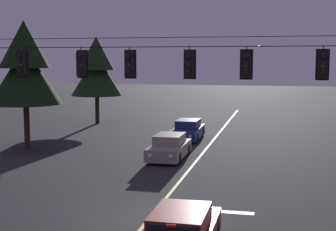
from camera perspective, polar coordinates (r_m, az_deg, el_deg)
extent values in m
plane|color=#28282B|center=(17.41, -2.35, -12.18)|extent=(180.00, 180.00, 0.00)
cube|color=#D1C64C|center=(25.08, 2.55, -6.31)|extent=(0.14, 60.00, 0.01)
cube|color=silver|center=(18.50, 4.73, -11.05)|extent=(3.40, 0.36, 0.01)
cylinder|color=black|center=(18.58, -0.69, 8.06)|extent=(15.91, 0.03, 0.03)
cylinder|color=black|center=(18.59, -0.69, 9.14)|extent=(15.91, 0.02, 0.02)
cylinder|color=black|center=(20.76, -16.86, 7.38)|extent=(0.04, 0.04, 0.18)
cube|color=black|center=(20.76, -16.81, 5.81)|extent=(0.32, 0.26, 0.96)
cube|color=black|center=(20.88, -16.61, 5.82)|extent=(0.48, 0.03, 1.12)
sphere|color=#380A0A|center=(20.62, -17.06, 6.60)|extent=(0.17, 0.17, 0.17)
cylinder|color=black|center=(20.58, -17.12, 6.71)|extent=(0.20, 0.10, 0.20)
sphere|color=orange|center=(20.62, -17.03, 5.80)|extent=(0.17, 0.17, 0.17)
cylinder|color=black|center=(20.58, -17.09, 5.91)|extent=(0.20, 0.10, 0.20)
sphere|color=black|center=(20.62, -17.00, 5.00)|extent=(0.17, 0.17, 0.17)
cylinder|color=black|center=(20.59, -17.06, 5.11)|extent=(0.20, 0.10, 0.20)
cylinder|color=black|center=(19.61, -10.18, 7.62)|extent=(0.04, 0.04, 0.18)
cube|color=black|center=(19.61, -10.15, 5.95)|extent=(0.32, 0.26, 0.96)
cube|color=black|center=(19.74, -9.98, 5.96)|extent=(0.48, 0.03, 1.12)
sphere|color=#380A0A|center=(19.46, -10.35, 6.79)|extent=(0.17, 0.17, 0.17)
cylinder|color=black|center=(19.42, -10.40, 6.92)|extent=(0.20, 0.10, 0.20)
sphere|color=orange|center=(19.46, -10.33, 5.95)|extent=(0.17, 0.17, 0.17)
cylinder|color=black|center=(19.42, -10.38, 6.07)|extent=(0.20, 0.10, 0.20)
sphere|color=black|center=(19.46, -10.32, 5.10)|extent=(0.17, 0.17, 0.17)
cylinder|color=black|center=(19.43, -10.37, 5.22)|extent=(0.20, 0.10, 0.20)
cylinder|color=black|center=(18.92, -4.58, 7.74)|extent=(0.04, 0.04, 0.18)
cube|color=black|center=(18.92, -4.56, 6.02)|extent=(0.32, 0.26, 0.96)
cube|color=black|center=(19.06, -4.43, 6.02)|extent=(0.48, 0.03, 1.12)
sphere|color=#380A0A|center=(18.77, -4.72, 6.89)|extent=(0.17, 0.17, 0.17)
cylinder|color=black|center=(18.73, -4.76, 7.02)|extent=(0.20, 0.10, 0.20)
sphere|color=orange|center=(18.77, -4.71, 6.01)|extent=(0.17, 0.17, 0.17)
cylinder|color=black|center=(18.73, -4.75, 6.14)|extent=(0.20, 0.10, 0.20)
sphere|color=black|center=(18.77, -4.70, 5.13)|extent=(0.17, 0.17, 0.17)
cylinder|color=black|center=(18.73, -4.74, 5.26)|extent=(0.20, 0.10, 0.20)
cylinder|color=black|center=(18.36, 2.51, 7.79)|extent=(0.04, 0.04, 0.18)
cube|color=black|center=(18.36, 2.50, 6.01)|extent=(0.32, 0.26, 0.96)
cube|color=black|center=(18.50, 2.58, 6.02)|extent=(0.48, 0.03, 1.12)
sphere|color=#380A0A|center=(18.20, 2.41, 6.92)|extent=(0.17, 0.17, 0.17)
cylinder|color=black|center=(18.16, 2.39, 7.05)|extent=(0.20, 0.10, 0.20)
sphere|color=orange|center=(18.20, 2.41, 6.01)|extent=(0.17, 0.17, 0.17)
cylinder|color=black|center=(18.16, 2.39, 6.14)|extent=(0.20, 0.10, 0.20)
sphere|color=black|center=(18.21, 2.40, 5.10)|extent=(0.17, 0.17, 0.17)
cylinder|color=black|center=(18.16, 2.38, 5.23)|extent=(0.20, 0.10, 0.20)
cylinder|color=black|center=(18.10, 9.19, 7.73)|extent=(0.04, 0.04, 0.18)
cube|color=black|center=(18.10, 9.16, 5.93)|extent=(0.32, 0.26, 0.96)
cube|color=black|center=(18.24, 9.19, 5.93)|extent=(0.48, 0.03, 1.12)
sphere|color=#380A0A|center=(17.94, 9.14, 6.84)|extent=(0.17, 0.17, 0.17)
cylinder|color=black|center=(17.90, 9.13, 6.98)|extent=(0.20, 0.10, 0.20)
sphere|color=orange|center=(17.94, 9.12, 5.92)|extent=(0.17, 0.17, 0.17)
cylinder|color=black|center=(17.90, 9.12, 6.06)|extent=(0.20, 0.10, 0.20)
sphere|color=black|center=(17.94, 9.11, 5.00)|extent=(0.17, 0.17, 0.17)
cylinder|color=black|center=(17.90, 9.10, 5.14)|extent=(0.20, 0.10, 0.20)
cylinder|color=black|center=(18.13, 17.78, 7.50)|extent=(0.04, 0.04, 0.18)
cube|color=black|center=(18.12, 17.71, 5.70)|extent=(0.32, 0.26, 0.96)
cube|color=black|center=(18.27, 17.68, 5.71)|extent=(0.48, 0.03, 1.12)
sphere|color=#380A0A|center=(17.96, 17.79, 6.61)|extent=(0.17, 0.17, 0.17)
cylinder|color=black|center=(17.92, 17.81, 6.75)|extent=(0.20, 0.10, 0.20)
sphere|color=orange|center=(17.96, 17.76, 5.70)|extent=(0.17, 0.17, 0.17)
cylinder|color=black|center=(17.92, 17.77, 5.83)|extent=(0.20, 0.10, 0.20)
sphere|color=black|center=(17.97, 17.72, 4.78)|extent=(0.17, 0.17, 0.17)
cylinder|color=black|center=(17.93, 17.74, 4.91)|extent=(0.20, 0.10, 0.20)
cube|color=maroon|center=(13.98, 1.44, -12.12)|extent=(1.51, 2.15, 0.54)
cube|color=black|center=(14.86, 2.17, -10.99)|extent=(1.40, 0.21, 0.48)
cylinder|color=black|center=(15.75, -0.39, -13.01)|extent=(0.22, 0.64, 0.64)
cylinder|color=black|center=(15.48, 5.48, -13.39)|extent=(0.22, 0.64, 0.64)
cube|color=red|center=(12.83, 0.39, -12.79)|extent=(0.24, 0.04, 0.06)
cube|color=gray|center=(27.56, 0.13, -4.06)|extent=(1.80, 4.30, 0.68)
cube|color=gray|center=(27.57, 0.19, -2.77)|extent=(1.51, 2.15, 0.54)
cube|color=black|center=(26.67, -0.26, -3.09)|extent=(1.40, 0.21, 0.48)
cube|color=black|center=(28.59, 0.65, -2.43)|extent=(1.37, 0.18, 0.46)
cylinder|color=black|center=(26.16, 1.19, -5.06)|extent=(0.22, 0.64, 0.64)
cylinder|color=black|center=(26.51, -2.18, -4.90)|extent=(0.22, 0.64, 0.64)
cylinder|color=black|center=(28.72, 2.26, -4.01)|extent=(0.22, 0.64, 0.64)
cylinder|color=black|center=(29.05, -0.82, -3.88)|extent=(0.22, 0.64, 0.64)
sphere|color=white|center=(25.35, 0.28, -4.86)|extent=(0.20, 0.20, 0.20)
sphere|color=white|center=(25.61, -2.16, -4.75)|extent=(0.20, 0.20, 0.20)
cube|color=navy|center=(34.23, 2.35, -1.97)|extent=(1.80, 4.30, 0.68)
cube|color=navy|center=(34.26, 2.39, -0.93)|extent=(1.51, 2.15, 0.54)
cube|color=black|center=(33.35, 2.10, -1.14)|extent=(1.40, 0.21, 0.48)
cube|color=black|center=(35.30, 2.70, -0.71)|extent=(1.37, 0.18, 0.46)
cylinder|color=black|center=(32.82, 3.28, -2.68)|extent=(0.22, 0.64, 0.64)
cylinder|color=black|center=(33.12, 0.58, -2.58)|extent=(0.22, 0.64, 0.64)
cylinder|color=black|center=(35.42, 4.00, -2.00)|extent=(0.22, 0.64, 0.64)
cylinder|color=black|center=(35.70, 1.48, -1.92)|extent=(0.22, 0.64, 0.64)
sphere|color=white|center=(32.01, 2.62, -2.46)|extent=(0.20, 0.20, 0.20)
sphere|color=white|center=(32.22, 0.67, -2.40)|extent=(0.20, 0.20, 0.20)
cylinder|color=#332316|center=(31.72, -16.24, -0.95)|extent=(0.36, 0.36, 3.17)
cone|color=black|center=(31.48, -16.42, 4.56)|extent=(4.50, 4.50, 3.60)
cone|color=black|center=(31.48, -16.53, 8.03)|extent=(3.15, 3.15, 2.92)
cylinder|color=#332316|center=(43.00, -8.31, 0.93)|extent=(0.36, 0.36, 2.81)
cone|color=black|center=(42.82, -8.37, 4.73)|extent=(4.45, 4.45, 3.56)
cone|color=black|center=(42.80, -8.41, 7.26)|extent=(3.12, 3.12, 2.89)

